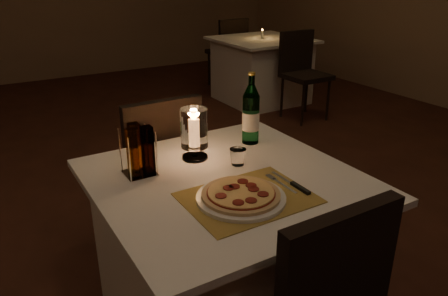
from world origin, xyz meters
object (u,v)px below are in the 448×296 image
main_table (226,255)px  hurricane_candle (194,130)px  neighbor_table_right (261,70)px  plate (241,198)px  water_bottle (251,115)px  chair_far (158,159)px  pizza (241,194)px  tumbler (238,157)px

main_table → hurricane_candle: size_ratio=4.48×
hurricane_candle → neighbor_table_right: hurricane_candle is taller
plate → water_bottle: size_ratio=0.96×
water_bottle → chair_far: bearing=122.9°
main_table → neighbor_table_right: (2.22, 2.86, 0.00)m
water_bottle → hurricane_candle: size_ratio=1.50×
pizza → tumbler: size_ratio=4.02×
main_table → neighbor_table_right: bearing=52.2°
plate → hurricane_candle: 0.43m
plate → neighbor_table_right: bearing=53.3°
main_table → chair_far: bearing=90.0°
chair_far → pizza: (-0.05, -0.89, 0.22)m
plate → hurricane_candle: hurricane_candle is taller
pizza → water_bottle: bearing=52.5°
plate → water_bottle: water_bottle is taller
chair_far → pizza: 0.92m
chair_far → main_table: bearing=-90.0°
water_bottle → hurricane_candle: 0.31m
main_table → pizza: bearing=-105.5°
plate → hurricane_candle: (0.03, 0.41, 0.12)m
chair_far → tumbler: bearing=-80.4°
chair_far → water_bottle: water_bottle is taller
pizza → water_bottle: water_bottle is taller
tumbler → hurricane_candle: 0.22m
water_bottle → neighbor_table_right: (1.93, 2.60, -0.50)m
tumbler → neighbor_table_right: tumbler is taller
plate → neighbor_table_right: 3.81m
main_table → chair_far: 0.74m
pizza → hurricane_candle: hurricane_candle is taller
main_table → neighbor_table_right: same height
pizza → hurricane_candle: size_ratio=1.26×
pizza → neighbor_table_right: bearing=53.3°
chair_far → neighbor_table_right: chair_far is taller
water_bottle → hurricane_candle: (-0.31, -0.03, -0.00)m
plate → water_bottle: bearing=52.5°
water_bottle → plate: bearing=-127.5°
tumbler → main_table: bearing=-141.5°
main_table → hurricane_candle: bearing=94.8°
plate → tumbler: 0.31m
main_table → water_bottle: 0.64m
main_table → tumbler: size_ratio=14.36×
pizza → chair_far: bearing=86.8°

